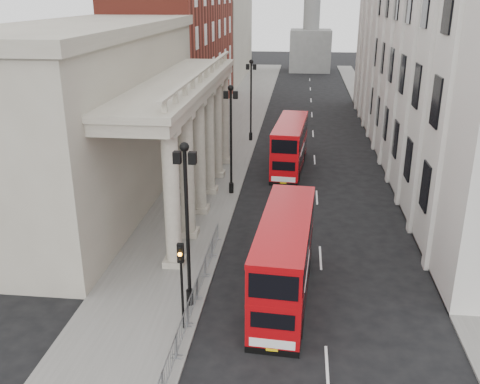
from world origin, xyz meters
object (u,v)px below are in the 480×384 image
(lamp_post_mid, at_px, (231,132))
(bus_near, at_px, (285,257))
(lamp_post_south, at_px, (187,215))
(pedestrian_b, at_px, (195,184))
(traffic_light, at_px, (181,271))
(lamp_post_north, at_px, (251,95))
(pedestrian_c, at_px, (204,176))
(bus_far, at_px, (290,144))
(pedestrian_a, at_px, (178,194))

(lamp_post_mid, relative_size, bus_near, 0.83)
(lamp_post_south, xyz_separation_m, pedestrian_b, (-2.71, 15.13, -3.89))
(pedestrian_b, bearing_deg, traffic_light, 75.22)
(traffic_light, bearing_deg, lamp_post_north, 90.17)
(pedestrian_b, bearing_deg, lamp_post_mid, 173.65)
(lamp_post_south, distance_m, traffic_light, 2.71)
(pedestrian_b, bearing_deg, pedestrian_c, -125.14)
(lamp_post_south, bearing_deg, lamp_post_mid, 90.00)
(bus_far, bearing_deg, pedestrian_b, -127.18)
(bus_far, height_order, pedestrian_c, bus_far)
(traffic_light, xyz_separation_m, bus_near, (4.48, 3.52, -0.86))
(pedestrian_c, bearing_deg, pedestrian_b, -92.49)
(traffic_light, height_order, bus_far, traffic_light)
(bus_far, distance_m, pedestrian_a, 12.81)
(lamp_post_north, bearing_deg, traffic_light, -89.83)
(pedestrian_b, bearing_deg, lamp_post_north, -123.20)
(pedestrian_a, bearing_deg, lamp_post_north, 86.00)
(lamp_post_north, distance_m, pedestrian_b, 17.52)
(traffic_light, bearing_deg, lamp_post_south, 92.84)
(pedestrian_c, bearing_deg, lamp_post_mid, -15.13)
(pedestrian_a, bearing_deg, lamp_post_mid, 47.16)
(bus_far, bearing_deg, pedestrian_a, -123.47)
(lamp_post_mid, distance_m, traffic_light, 18.11)
(bus_near, distance_m, pedestrian_b, 15.51)
(bus_near, relative_size, pedestrian_a, 5.68)
(lamp_post_south, height_order, bus_near, lamp_post_south)
(bus_far, xyz_separation_m, pedestrian_a, (-7.81, -10.09, -1.20))
(lamp_post_north, bearing_deg, lamp_post_south, -90.00)
(lamp_post_north, relative_size, pedestrian_b, 4.64)
(lamp_post_south, height_order, pedestrian_c, lamp_post_south)
(pedestrian_b, bearing_deg, bus_near, 94.04)
(bus_near, height_order, pedestrian_a, bus_near)
(lamp_post_south, height_order, traffic_light, lamp_post_south)
(pedestrian_b, bearing_deg, pedestrian_a, 45.57)
(lamp_post_north, bearing_deg, bus_far, -64.29)
(traffic_light, bearing_deg, bus_far, 80.49)
(pedestrian_b, bearing_deg, bus_far, -155.53)
(lamp_post_north, distance_m, pedestrian_a, 19.73)
(bus_near, bearing_deg, bus_far, 94.38)
(pedestrian_a, bearing_deg, lamp_post_south, -68.44)
(bus_far, relative_size, pedestrian_a, 5.59)
(traffic_light, distance_m, bus_far, 25.45)
(lamp_post_south, xyz_separation_m, lamp_post_north, (0.00, 32.00, 0.00))
(traffic_light, relative_size, bus_far, 0.43)
(bus_near, xyz_separation_m, pedestrian_c, (-6.91, 15.53, -1.19))
(lamp_post_north, relative_size, bus_near, 0.83)
(lamp_post_north, relative_size, traffic_light, 1.93)
(traffic_light, xyz_separation_m, bus_far, (4.20, 25.09, -0.90))
(lamp_post_south, height_order, lamp_post_north, same)
(traffic_light, height_order, pedestrian_a, traffic_light)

